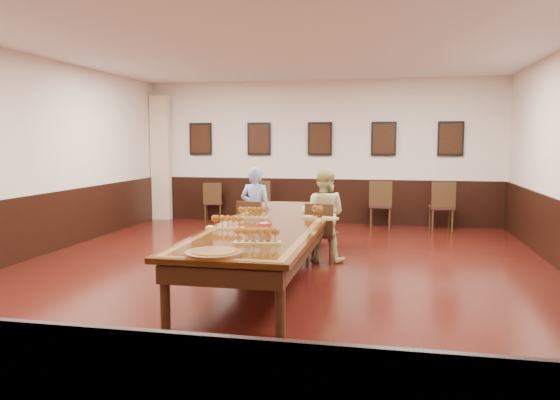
% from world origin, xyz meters
% --- Properties ---
extents(floor, '(8.00, 10.00, 0.02)m').
position_xyz_m(floor, '(0.00, 0.00, -0.01)').
color(floor, black).
rests_on(floor, ground).
extents(ceiling, '(8.00, 10.00, 0.02)m').
position_xyz_m(ceiling, '(0.00, 0.00, 3.21)').
color(ceiling, white).
rests_on(ceiling, floor).
extents(wall_back, '(8.00, 0.02, 3.20)m').
position_xyz_m(wall_back, '(0.00, 5.01, 1.60)').
color(wall_back, beige).
rests_on(wall_back, floor).
extents(wall_front, '(8.00, 0.02, 3.20)m').
position_xyz_m(wall_front, '(0.00, -5.01, 1.60)').
color(wall_front, beige).
rests_on(wall_front, floor).
extents(wall_left, '(0.02, 10.00, 3.20)m').
position_xyz_m(wall_left, '(-4.01, 0.00, 1.60)').
color(wall_left, beige).
rests_on(wall_left, floor).
extents(chair_man, '(0.49, 0.52, 0.90)m').
position_xyz_m(chair_man, '(-0.59, 1.25, 0.45)').
color(chair_man, black).
rests_on(chair_man, floor).
extents(chair_woman, '(0.48, 0.51, 0.92)m').
position_xyz_m(chair_woman, '(0.55, 0.98, 0.46)').
color(chair_woman, black).
rests_on(chair_woman, floor).
extents(spare_chair_a, '(0.50, 0.53, 0.90)m').
position_xyz_m(spare_chair_a, '(-2.46, 4.80, 0.45)').
color(spare_chair_a, black).
rests_on(spare_chair_a, floor).
extents(spare_chair_b, '(0.54, 0.57, 0.99)m').
position_xyz_m(spare_chair_b, '(-1.17, 4.48, 0.49)').
color(spare_chair_b, black).
rests_on(spare_chair_b, floor).
extents(spare_chair_c, '(0.48, 0.52, 1.01)m').
position_xyz_m(spare_chair_c, '(1.37, 4.57, 0.51)').
color(spare_chair_c, black).
rests_on(spare_chair_c, floor).
extents(spare_chair_d, '(0.52, 0.56, 1.03)m').
position_xyz_m(spare_chair_d, '(2.62, 4.50, 0.51)').
color(spare_chair_d, black).
rests_on(spare_chair_d, floor).
extents(person_man, '(0.57, 0.42, 1.44)m').
position_xyz_m(person_man, '(-0.57, 1.34, 0.72)').
color(person_man, '#4568AE').
rests_on(person_man, floor).
extents(person_woman, '(0.77, 0.63, 1.44)m').
position_xyz_m(person_woman, '(0.56, 1.08, 0.72)').
color(person_woman, beige).
rests_on(person_woman, floor).
extents(pink_phone, '(0.10, 0.15, 0.01)m').
position_xyz_m(pink_phone, '(0.60, 0.23, 0.76)').
color(pink_phone, '#DD4980').
rests_on(pink_phone, conference_table).
extents(curtain, '(0.45, 0.18, 2.90)m').
position_xyz_m(curtain, '(-3.75, 4.82, 1.45)').
color(curtain, beige).
rests_on(curtain, floor).
extents(wainscoting, '(8.00, 10.00, 1.00)m').
position_xyz_m(wainscoting, '(0.00, 0.00, 0.50)').
color(wainscoting, black).
rests_on(wainscoting, floor).
extents(conference_table, '(1.40, 5.00, 0.76)m').
position_xyz_m(conference_table, '(0.00, 0.00, 0.61)').
color(conference_table, black).
rests_on(conference_table, floor).
extents(posters, '(6.14, 0.04, 0.74)m').
position_xyz_m(posters, '(0.00, 4.94, 1.90)').
color(posters, black).
rests_on(posters, wall_back).
extents(flight_a, '(0.45, 0.18, 0.16)m').
position_xyz_m(flight_a, '(-0.37, 0.32, 0.83)').
color(flight_a, '#B0914A').
rests_on(flight_a, conference_table).
extents(flight_b, '(0.54, 0.30, 0.19)m').
position_xyz_m(flight_b, '(0.59, 0.41, 0.84)').
color(flight_b, '#B0914A').
rests_on(flight_b, conference_table).
extents(flight_c, '(0.48, 0.15, 0.18)m').
position_xyz_m(flight_c, '(-0.46, -0.69, 0.83)').
color(flight_c, '#B0914A').
rests_on(flight_c, conference_table).
extents(flight_d, '(0.52, 0.23, 0.19)m').
position_xyz_m(flight_d, '(0.18, -1.62, 0.84)').
color(flight_d, '#B0914A').
rests_on(flight_d, conference_table).
extents(red_plate_grp, '(0.20, 0.20, 0.03)m').
position_xyz_m(red_plate_grp, '(-0.06, -0.25, 0.76)').
color(red_plate_grp, red).
rests_on(red_plate_grp, conference_table).
extents(carved_platter, '(0.64, 0.64, 0.04)m').
position_xyz_m(carved_platter, '(-0.10, -2.24, 0.77)').
color(carved_platter, '#4F2A0F').
rests_on(carved_platter, conference_table).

